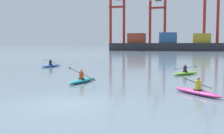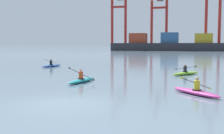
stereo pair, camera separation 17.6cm
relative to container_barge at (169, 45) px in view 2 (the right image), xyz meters
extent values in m
plane|color=slate|center=(4.78, -106.62, -2.59)|extent=(800.00, 800.00, 0.00)
cube|color=#28282D|center=(0.11, 0.00, -0.99)|extent=(48.22, 10.19, 3.20)
cube|color=#993823|center=(-13.16, 0.00, 2.67)|extent=(6.75, 7.13, 4.12)
cube|color=#2D5684|center=(0.11, 0.00, 2.75)|extent=(6.75, 7.13, 4.29)
cube|color=#B29323|center=(13.37, 0.00, 2.49)|extent=(6.75, 7.13, 3.77)
cylinder|color=maroon|center=(-27.26, 8.18, 9.14)|extent=(1.20, 1.20, 23.46)
cylinder|color=maroon|center=(-20.81, 8.18, 9.14)|extent=(1.20, 1.20, 23.46)
cube|color=maroon|center=(-24.03, 8.18, 17.35)|extent=(7.64, 0.90, 0.90)
cylinder|color=maroon|center=(-9.53, 13.58, 8.94)|extent=(1.20, 1.20, 23.05)
cylinder|color=maroon|center=(-2.67, 13.58, 8.94)|extent=(1.20, 1.20, 23.05)
cube|color=maroon|center=(-6.10, 13.58, 17.00)|extent=(8.07, 0.90, 0.90)
cylinder|color=maroon|center=(14.40, 6.43, 11.31)|extent=(1.20, 1.20, 27.79)
cylinder|color=maroon|center=(19.70, 6.43, 11.31)|extent=(1.20, 1.20, 27.79)
ellipsoid|color=#7ABC2D|center=(9.57, -92.73, -2.46)|extent=(2.45, 3.12, 0.26)
torus|color=black|center=(9.51, -92.81, -2.32)|extent=(0.68, 0.68, 0.05)
cylinder|color=#23232D|center=(9.51, -92.81, -2.08)|extent=(0.30, 0.30, 0.50)
sphere|color=tan|center=(9.51, -92.81, -1.73)|extent=(0.19, 0.19, 0.19)
cylinder|color=black|center=(9.54, -92.77, -1.98)|extent=(1.71, 1.23, 0.38)
ellipsoid|color=black|center=(8.70, -92.17, -2.15)|extent=(0.18, 0.15, 0.14)
ellipsoid|color=black|center=(10.38, -93.37, -1.80)|extent=(0.18, 0.15, 0.14)
ellipsoid|color=#2856B2|center=(-6.00, -88.36, -2.46)|extent=(1.31, 3.45, 0.26)
torus|color=black|center=(-6.02, -88.46, -2.32)|extent=(0.58, 0.58, 0.05)
cylinder|color=black|center=(-6.02, -88.46, -2.08)|extent=(0.30, 0.30, 0.50)
sphere|color=tan|center=(-6.02, -88.46, -1.73)|extent=(0.19, 0.19, 0.19)
cylinder|color=black|center=(-6.01, -88.41, -1.98)|extent=(2.01, 0.47, 0.53)
ellipsoid|color=yellow|center=(-7.00, -88.19, -1.73)|extent=(0.20, 0.08, 0.15)
ellipsoid|color=yellow|center=(-5.01, -88.63, -2.23)|extent=(0.20, 0.08, 0.15)
ellipsoid|color=#C13384|center=(10.38, -102.59, -2.46)|extent=(2.77, 2.89, 0.26)
torus|color=black|center=(10.45, -102.66, -2.32)|extent=(0.69, 0.69, 0.05)
cylinder|color=gold|center=(10.45, -102.66, -2.08)|extent=(0.30, 0.30, 0.50)
sphere|color=tan|center=(10.45, -102.66, -1.73)|extent=(0.19, 0.19, 0.19)
cylinder|color=black|center=(10.41, -102.63, -1.98)|extent=(1.48, 1.39, 0.72)
ellipsoid|color=yellow|center=(9.69, -103.31, -1.63)|extent=(0.18, 0.17, 0.16)
ellipsoid|color=yellow|center=(11.14, -101.95, -2.32)|extent=(0.18, 0.17, 0.16)
ellipsoid|color=teal|center=(2.72, -99.92, -2.46)|extent=(1.09, 3.45, 0.26)
torus|color=black|center=(2.70, -100.01, -2.32)|extent=(0.56, 0.56, 0.05)
cylinder|color=#DB471E|center=(2.70, -100.01, -2.08)|extent=(0.30, 0.30, 0.50)
sphere|color=tan|center=(2.70, -100.01, -1.73)|extent=(0.19, 0.19, 0.19)
cylinder|color=black|center=(2.71, -99.97, -1.98)|extent=(1.96, 0.32, 0.77)
ellipsoid|color=black|center=(1.74, -99.82, -1.61)|extent=(0.21, 0.07, 0.17)
ellipsoid|color=black|center=(3.68, -100.11, -2.35)|extent=(0.21, 0.07, 0.17)
camera|label=1|loc=(10.15, -117.96, 0.08)|focal=44.72mm
camera|label=2|loc=(10.32, -117.91, 0.08)|focal=44.72mm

